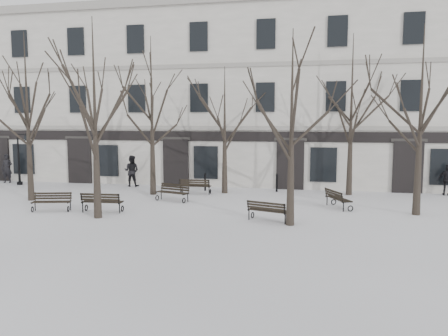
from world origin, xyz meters
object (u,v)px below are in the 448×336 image
(bench_4, at_px, (195,186))
(tree_2, at_px, (292,104))
(bench_3, at_px, (173,192))
(bench_0, at_px, (52,201))
(lamp_post, at_px, (22,154))
(tree_0, at_px, (27,96))
(tree_1, at_px, (94,94))
(bench_5, at_px, (337,198))
(bench_2, at_px, (268,210))
(bench_1, at_px, (102,201))
(tree_3, at_px, (421,97))

(bench_4, bearing_deg, tree_2, 129.50)
(tree_2, height_order, bench_3, tree_2)
(bench_0, xyz_separation_m, lamp_post, (-6.53, 6.97, 1.48))
(tree_2, bearing_deg, bench_4, 131.15)
(tree_0, height_order, tree_1, tree_0)
(tree_2, xyz_separation_m, bench_4, (-5.49, 6.28, -4.16))
(bench_0, height_order, bench_5, bench_5)
(tree_1, relative_size, bench_2, 4.66)
(tree_0, relative_size, bench_1, 4.60)
(bench_0, xyz_separation_m, bench_3, (4.53, 3.43, 0.02))
(bench_0, relative_size, bench_5, 0.96)
(bench_5, bearing_deg, tree_0, 69.63)
(tree_1, bearing_deg, tree_0, 149.60)
(tree_2, bearing_deg, tree_3, 29.66)
(tree_1, relative_size, bench_3, 4.51)
(bench_0, distance_m, bench_4, 7.62)
(bench_1, bearing_deg, tree_0, -27.03)
(tree_0, relative_size, bench_4, 4.87)
(tree_1, distance_m, tree_3, 13.49)
(bench_1, xyz_separation_m, bench_4, (2.74, 5.52, -0.02))
(bench_3, height_order, bench_4, bench_3)
(bench_1, relative_size, lamp_post, 0.55)
(bench_0, height_order, lamp_post, lamp_post)
(bench_1, bearing_deg, bench_3, -128.44)
(bench_0, relative_size, bench_4, 1.01)
(tree_1, relative_size, bench_4, 4.74)
(tree_0, height_order, bench_3, tree_0)
(tree_1, height_order, bench_2, tree_1)
(bench_2, height_order, lamp_post, lamp_post)
(tree_1, bearing_deg, bench_5, 22.29)
(bench_2, relative_size, bench_5, 0.97)
(tree_3, bearing_deg, bench_0, -171.40)
(tree_1, distance_m, bench_2, 8.41)
(lamp_post, bearing_deg, bench_1, -37.49)
(bench_3, xyz_separation_m, bench_4, (0.54, 2.27, -0.01))
(bench_3, relative_size, bench_4, 1.05)
(bench_2, distance_m, bench_5, 4.39)
(bench_4, bearing_deg, bench_1, 61.95)
(tree_2, bearing_deg, tree_0, 167.91)
(bench_1, bearing_deg, bench_0, 0.01)
(tree_1, xyz_separation_m, bench_4, (2.40, 6.56, -4.62))
(bench_3, bearing_deg, bench_2, -17.54)
(bench_4, bearing_deg, bench_5, 159.69)
(tree_1, bearing_deg, bench_1, 108.25)
(bench_0, xyz_separation_m, bench_1, (2.33, 0.18, 0.04))
(tree_3, xyz_separation_m, bench_3, (-11.23, 1.05, -4.52))
(bench_3, xyz_separation_m, bench_5, (7.99, -0.25, -0.00))
(tree_3, distance_m, bench_3, 12.15)
(bench_3, distance_m, lamp_post, 11.71)
(bench_1, height_order, bench_5, bench_1)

